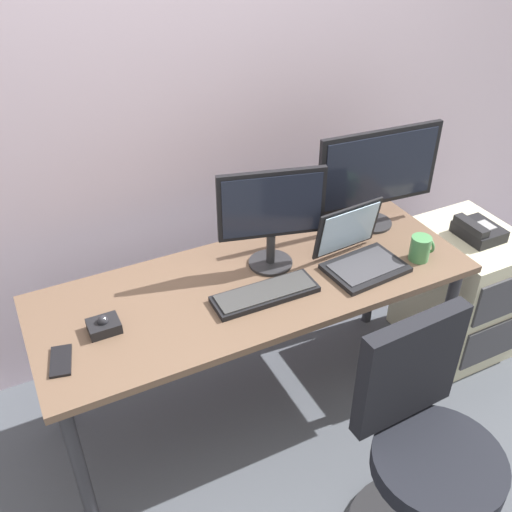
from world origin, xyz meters
The scene contains 13 objects.
ground_plane centered at (0.00, 0.00, 0.00)m, with size 8.00×8.00×0.00m, color #484C54.
back_wall centered at (0.00, 0.68, 1.40)m, with size 6.00×0.10×2.80m, color silver.
desk centered at (0.00, 0.00, 0.65)m, with size 1.74×0.65×0.73m.
file_cabinet centered at (1.12, -0.05, 0.32)m, with size 0.42×0.53×0.65m.
desk_phone centered at (1.11, -0.06, 0.68)m, with size 0.17×0.20×0.09m.
office_chair centered at (0.24, -0.78, 0.42)m, with size 0.52×0.52×0.93m.
monitor_main centered at (0.66, 0.15, 0.98)m, with size 0.58×0.18×0.45m.
monitor_side centered at (0.10, 0.08, 0.97)m, with size 0.42×0.18×0.42m.
keyboard centered at (-0.01, -0.10, 0.74)m, with size 0.41×0.14×0.03m.
laptop centered at (0.42, -0.09, 0.78)m, with size 0.33×0.28×0.24m.
trackball_mouse centered at (-0.61, -0.02, 0.75)m, with size 0.11×0.09×0.07m.
coffee_mug centered at (0.67, -0.17, 0.78)m, with size 0.09×0.08×0.11m.
cell_phone centered at (-0.78, -0.11, 0.73)m, with size 0.07×0.14×0.01m, color black.
Camera 1 is at (-0.81, -1.62, 2.11)m, focal length 40.66 mm.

